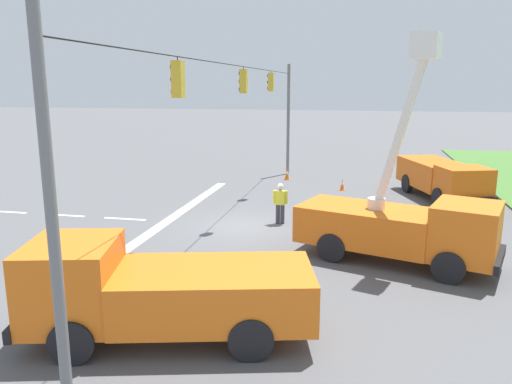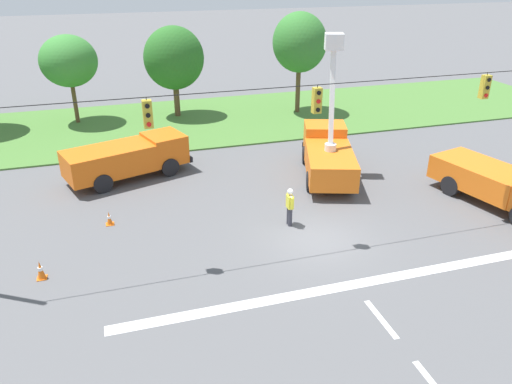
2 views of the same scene
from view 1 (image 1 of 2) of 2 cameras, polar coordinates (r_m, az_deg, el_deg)
name	(u,v)px [view 1 (image 1 of 2)]	position (r m, az deg, el deg)	size (l,w,h in m)	color
ground_plane	(243,226)	(21.28, -1.55, -3.89)	(200.00, 200.00, 0.00)	#565659
lane_markings	(136,219)	(22.89, -13.59, -3.07)	(17.60, 15.25, 0.01)	silver
signal_gantry	(242,121)	(20.48, -1.65, 8.09)	(26.20, 0.33, 7.20)	slate
utility_truck_bucket_lift	(401,223)	(17.32, 16.29, -3.43)	(4.31, 6.98, 7.44)	orange
utility_truck_support_near	(159,290)	(12.08, -11.08, -10.90)	(3.97, 7.09, 2.36)	orange
utility_truck_support_far	(442,177)	(27.76, 20.47, 1.62)	(6.95, 4.25, 2.04)	orange
road_worker	(280,201)	(21.40, 2.79, -1.04)	(0.26, 0.65, 1.77)	#383842
traffic_cone_foreground_right	(287,174)	(31.65, 3.57, 2.09)	(0.36, 0.36, 0.74)	orange
traffic_cone_mid_right	(342,185)	(28.83, 9.83, 0.81)	(0.36, 0.36, 0.63)	orange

